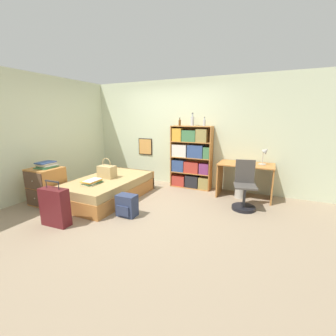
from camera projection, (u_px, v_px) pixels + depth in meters
ground_plane at (140, 204)px, 4.52m from camera, size 14.00×14.00×0.00m
wall_back at (173, 133)px, 5.71m from camera, size 10.00×0.09×2.60m
wall_left at (54, 135)px, 5.16m from camera, size 0.06×10.00×2.60m
bed at (109, 188)px, 4.81m from camera, size 1.16×1.97×0.44m
handbag at (107, 171)px, 4.79m from camera, size 0.36×0.23×0.43m
book_stack_on_bed at (92, 182)px, 4.35m from camera, size 0.29×0.39×0.08m
suitcase at (55, 207)px, 3.57m from camera, size 0.48×0.22×0.74m
dresser at (47, 186)px, 4.48m from camera, size 0.56×0.56×0.73m
magazine_pile_on_dresser at (46, 165)px, 4.42m from camera, size 0.33×0.38×0.12m
bookcase at (191, 159)px, 5.43m from camera, size 0.99×0.30×1.50m
bottle_green at (180, 123)px, 5.32m from camera, size 0.06×0.06×0.19m
bottle_brown at (192, 121)px, 5.26m from camera, size 0.08×0.08×0.30m
bottle_clear at (204, 123)px, 5.11m from camera, size 0.06×0.06×0.20m
desk at (245, 174)px, 4.80m from camera, size 1.12×0.64×0.74m
desk_lamp at (265, 153)px, 4.59m from camera, size 0.20×0.15×0.38m
desk_chair at (244, 193)px, 4.23m from camera, size 0.47×0.47×0.92m
backpack at (127, 206)px, 3.94m from camera, size 0.34×0.25×0.39m
waste_bin at (240, 192)px, 4.85m from camera, size 0.23×0.23×0.26m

